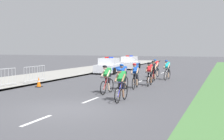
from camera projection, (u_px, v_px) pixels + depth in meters
ground_plane at (66, 109)px, 10.96m from camera, size 160.00×160.00×0.00m
sidewalk_slab at (68, 73)px, 27.02m from camera, size 4.96×60.00×0.12m
kerb_edge at (90, 74)px, 26.12m from camera, size 0.16×60.00×0.13m
lane_markings_centre at (131, 85)px, 18.50m from camera, size 0.14×21.60×0.01m
cyclist_lead at (121, 84)px, 12.57m from camera, size 0.42×1.72×1.56m
cyclist_second at (107, 79)px, 14.79m from camera, size 0.42×1.72×1.56m
cyclist_third at (123, 77)px, 16.05m from camera, size 0.42×1.72×1.56m
cyclist_fourth at (135, 75)px, 16.74m from camera, size 0.44×1.72×1.56m
cyclist_fifth at (150, 74)px, 17.95m from camera, size 0.43×1.72×1.56m
cyclist_sixth at (154, 71)px, 20.28m from camera, size 0.45×1.72×1.56m
cyclist_seventh at (167, 70)px, 21.39m from camera, size 0.44×1.72×1.56m
cyclist_eighth at (156, 68)px, 23.08m from camera, size 0.44×1.72×1.56m
police_car_nearest at (109, 66)px, 27.43m from camera, size 2.28×4.53×1.59m
police_car_second at (130, 63)px, 33.21m from camera, size 2.31×4.55×1.59m
crowd_barrier_front at (1, 78)px, 16.57m from camera, size 0.60×2.32×1.07m
crowd_barrier_middle at (35, 74)px, 19.17m from camera, size 0.54×2.32×1.07m
traffic_cone_near at (39, 82)px, 17.38m from camera, size 0.36×0.36×0.64m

